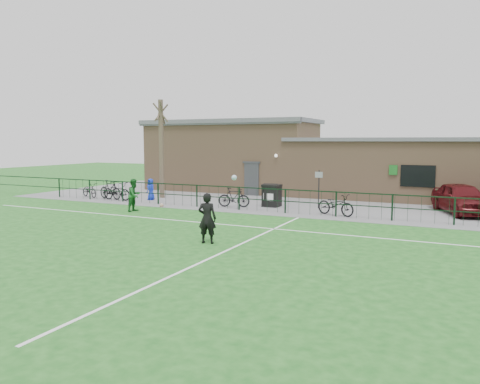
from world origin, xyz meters
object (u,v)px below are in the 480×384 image
at_px(car_maroon, 462,198).
at_px(ball_ground, 162,205).
at_px(sign_post, 319,189).
at_px(bicycle_e, 336,205).
at_px(bicycle_d, 234,197).
at_px(bicycle_c, 117,191).
at_px(bare_tree, 161,149).
at_px(bicycle_b, 110,190).
at_px(outfield_player, 134,195).
at_px(wheelie_bin_right, 273,196).
at_px(spectator_child, 151,189).
at_px(wheelie_bin_left, 270,196).
at_px(bicycle_a, 90,190).

bearing_deg(car_maroon, ball_ground, 175.07).
bearing_deg(ball_ground, sign_post, 21.46).
distance_m(sign_post, bicycle_e, 2.36).
bearing_deg(bicycle_d, bicycle_c, 80.21).
relative_size(bare_tree, bicycle_c, 2.99).
xyz_separation_m(bicycle_b, outfield_player, (4.29, -3.12, 0.22)).
relative_size(wheelie_bin_right, ball_ground, 5.22).
distance_m(bare_tree, spectator_child, 2.64).
distance_m(bare_tree, outfield_player, 5.92).
relative_size(bicycle_b, outfield_player, 1.17).
bearing_deg(sign_post, wheelie_bin_left, -173.32).
bearing_deg(wheelie_bin_right, bicycle_e, -21.16).
height_order(sign_post, car_maroon, sign_post).
xyz_separation_m(wheelie_bin_left, spectator_child, (-7.37, -0.61, 0.08)).
distance_m(wheelie_bin_left, bicycle_c, 9.30).
xyz_separation_m(car_maroon, bicycle_a, (-20.94, -2.82, -0.30)).
bearing_deg(wheelie_bin_left, ball_ground, -163.07).
bearing_deg(car_maroon, bicycle_b, 167.31).
distance_m(bicycle_d, outfield_player, 5.16).
xyz_separation_m(bicycle_d, spectator_child, (-5.79, 0.54, 0.12)).
xyz_separation_m(wheelie_bin_right, car_maroon, (9.09, 1.74, 0.20)).
xyz_separation_m(wheelie_bin_right, bicycle_e, (3.76, -1.46, -0.04)).
distance_m(bicycle_b, ball_ground, 4.85).
relative_size(wheelie_bin_left, spectator_child, 0.87).
xyz_separation_m(bicycle_c, ball_ground, (4.07, -1.23, -0.44)).
distance_m(bicycle_a, spectator_child, 4.29).
xyz_separation_m(bicycle_a, ball_ground, (6.52, -1.56, -0.36)).
bearing_deg(bicycle_b, sign_post, -70.68).
distance_m(bicycle_b, bicycle_e, 13.74).
distance_m(wheelie_bin_right, bicycle_c, 9.51).
bearing_deg(bicycle_b, bicycle_c, -86.69).
bearing_deg(car_maroon, bare_tree, 161.76).
bearing_deg(bicycle_a, spectator_child, -62.13).
distance_m(sign_post, bicycle_d, 4.47).
xyz_separation_m(car_maroon, bicycle_d, (-10.90, -2.80, -0.23)).
relative_size(wheelie_bin_left, bicycle_d, 0.65).
bearing_deg(bicycle_d, bicycle_a, 77.68).
bearing_deg(bare_tree, sign_post, -1.70).
height_order(bicycle_b, outfield_player, outfield_player).
distance_m(bicycle_e, ball_ground, 9.17).
bearing_deg(sign_post, bicycle_e, -53.56).
distance_m(bicycle_e, spectator_child, 11.40).
height_order(sign_post, ball_ground, sign_post).
relative_size(car_maroon, bicycle_d, 2.57).
distance_m(wheelie_bin_left, sign_post, 2.67).
height_order(bicycle_b, ball_ground, bicycle_b).
bearing_deg(wheelie_bin_right, bicycle_b, -172.30).
xyz_separation_m(bare_tree, spectator_child, (0.04, -1.21, -2.34)).
distance_m(wheelie_bin_left, bicycle_d, 1.95).
relative_size(bicycle_e, ball_ground, 9.30).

